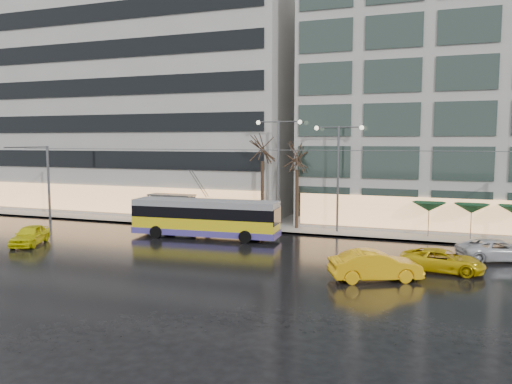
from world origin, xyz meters
The scene contains 21 objects.
ground centered at (0.00, 0.00, 0.00)m, with size 140.00×140.00×0.00m, color black.
sidewalk centered at (2.00, 14.00, 0.07)m, with size 80.00×10.00×0.15m, color gray.
kerb centered at (2.00, 9.05, 0.07)m, with size 80.00×0.10×0.15m, color slate.
building_left centered at (-16.00, 19.00, 11.15)m, with size 34.00×14.00×22.00m, color #A6A49F.
building_right centered at (19.00, 19.00, 12.65)m, with size 32.00×14.00×25.00m, color #A6A49F.
trolleybus centered at (-2.25, 5.43, 1.44)m, with size 11.59×4.67×5.32m.
catenary centered at (1.00, 7.94, 4.25)m, with size 42.24×5.12×7.00m.
bus_shelter centered at (-8.38, 10.69, 1.96)m, with size 4.20×1.60×2.51m.
street_lamp_near centered at (2.00, 10.80, 5.99)m, with size 3.96×0.36×9.03m.
street_lamp_far centered at (7.00, 10.80, 5.71)m, with size 3.96×0.36×8.53m.
tree_a centered at (0.50, 11.00, 7.09)m, with size 3.20×3.20×8.40m.
tree_b centered at (3.50, 11.20, 6.40)m, with size 3.20×3.20×7.70m.
parasol_a centered at (14.00, 11.00, 2.45)m, with size 2.50×2.50×2.65m.
parasol_b centered at (17.00, 11.00, 2.45)m, with size 2.50×2.50×2.65m.
taxi_a centered at (-13.01, -1.24, 0.71)m, with size 1.68×4.19×1.43m, color yellow.
taxi_b centered at (11.45, -2.21, 0.81)m, with size 1.70×4.89×1.61m, color #FFB30D.
taxi_c centered at (14.88, 0.89, 0.65)m, with size 2.14×4.64×1.29m, color #DBB70B.
sedan_silver centered at (18.20, 4.91, 0.68)m, with size 2.26×4.89×1.36m, color silver.
pedestrian_a centered at (-6.16, 10.97, 1.58)m, with size 1.10×1.11×2.19m.
pedestrian_b centered at (-4.24, 10.02, 1.02)m, with size 1.03×0.93×1.74m.
pedestrian_c centered at (-10.58, 10.78, 1.26)m, with size 1.18×1.01×2.11m.
Camera 1 is at (14.26, -29.07, 7.49)m, focal length 35.00 mm.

